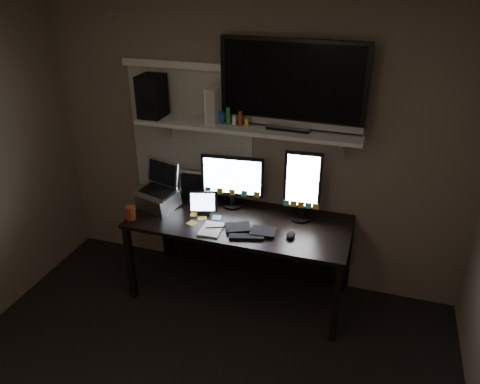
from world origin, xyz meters
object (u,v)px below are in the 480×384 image
at_px(desk, 244,231).
at_px(monitor_portrait, 302,186).
at_px(monitor_landscape, 232,181).
at_px(keyboard, 250,230).
at_px(cup, 131,213).
at_px(speaker, 152,96).
at_px(laptop, 157,187).
at_px(tv, 292,85).
at_px(tablet, 203,203).
at_px(game_console, 216,105).
at_px(mouse, 291,235).

height_order(desk, monitor_portrait, monitor_portrait).
bearing_deg(monitor_landscape, keyboard, -58.35).
xyz_separation_m(cup, speaker, (0.05, 0.43, 0.86)).
xyz_separation_m(laptop, tv, (1.07, 0.23, 0.89)).
bearing_deg(monitor_portrait, cup, -165.04).
bearing_deg(cup, tablet, 26.06).
xyz_separation_m(cup, game_console, (0.60, 0.45, 0.83)).
height_order(cup, speaker, speaker).
relative_size(tablet, speaker, 0.70).
bearing_deg(tablet, mouse, -27.35).
relative_size(desk, keyboard, 4.36).
relative_size(monitor_portrait, tv, 0.54).
xyz_separation_m(monitor_portrait, keyboard, (-0.33, -0.31, -0.29)).
relative_size(monitor_landscape, speaker, 1.57).
relative_size(mouse, tablet, 0.46).
height_order(monitor_landscape, cup, monitor_landscape).
relative_size(desk, mouse, 16.31).
relative_size(keyboard, tv, 0.37).
xyz_separation_m(mouse, cup, (-1.31, -0.12, 0.04)).
distance_m(keyboard, tablet, 0.49).
bearing_deg(tablet, desk, 2.10).
distance_m(laptop, cup, 0.31).
distance_m(mouse, tv, 1.13).
distance_m(monitor_portrait, mouse, 0.41).
bearing_deg(tablet, tv, 1.61).
bearing_deg(tv, desk, -159.86).
bearing_deg(tv, monitor_landscape, -176.35).
distance_m(mouse, game_console, 1.17).
bearing_deg(monitor_landscape, laptop, -165.28).
xyz_separation_m(tablet, tv, (0.65, 0.22, 0.98)).
bearing_deg(monitor_portrait, game_console, 175.37).
height_order(desk, tv, tv).
relative_size(cup, game_console, 0.40).
bearing_deg(monitor_portrait, keyboard, -139.84).
distance_m(monitor_landscape, tablet, 0.31).
xyz_separation_m(laptop, cup, (-0.12, -0.25, -0.13)).
relative_size(mouse, cup, 0.97).
relative_size(monitor_landscape, monitor_portrait, 0.90).
height_order(cup, game_console, game_console).
distance_m(desk, keyboard, 0.35).
height_order(keyboard, mouse, mouse).
xyz_separation_m(monitor_portrait, laptop, (-1.20, -0.17, -0.11)).
bearing_deg(laptop, tv, 28.76).
bearing_deg(speaker, mouse, -14.41).
xyz_separation_m(tv, speaker, (-1.14, -0.05, -0.16)).
distance_m(monitor_landscape, laptop, 0.64).
xyz_separation_m(keyboard, speaker, (-0.94, 0.32, 0.91)).
relative_size(mouse, speaker, 0.32).
bearing_deg(laptop, desk, 25.93).
distance_m(desk, monitor_landscape, 0.44).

